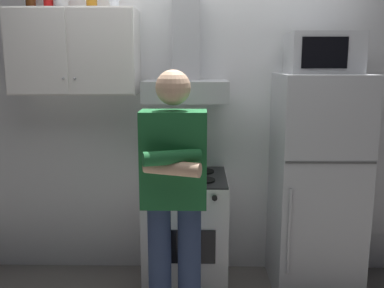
{
  "coord_description": "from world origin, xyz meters",
  "views": [
    {
      "loc": [
        0.05,
        -2.74,
        1.68
      ],
      "look_at": [
        0.0,
        0.0,
        1.15
      ],
      "focal_mm": 39.69,
      "sensor_mm": 36.0,
      "label": 1
    }
  ],
  "objects": [
    {
      "name": "range_hood",
      "position": [
        -0.05,
        0.38,
        1.6
      ],
      "size": [
        0.6,
        0.44,
        0.75
      ],
      "color": "#B7BABF"
    },
    {
      "name": "refrigerator",
      "position": [
        0.9,
        0.25,
        0.8
      ],
      "size": [
        0.6,
        0.62,
        1.6
      ],
      "color": "silver",
      "rests_on": "ground_plane"
    },
    {
      "name": "upper_cabinet",
      "position": [
        -0.85,
        0.37,
        1.75
      ],
      "size": [
        0.9,
        0.37,
        0.6
      ],
      "color": "white"
    },
    {
      "name": "person_standing",
      "position": [
        -0.1,
        -0.36,
        0.9
      ],
      "size": [
        0.38,
        0.33,
        1.64
      ],
      "color": "navy",
      "rests_on": "ground_plane"
    },
    {
      "name": "back_wall_tiled",
      "position": [
        0.0,
        0.6,
        1.35
      ],
      "size": [
        4.8,
        0.1,
        2.7
      ],
      "primitive_type": "cube",
      "color": "white",
      "rests_on": "ground_plane"
    },
    {
      "name": "microwave",
      "position": [
        0.9,
        0.27,
        1.74
      ],
      "size": [
        0.48,
        0.37,
        0.28
      ],
      "color": "#B7BABF",
      "rests_on": "refrigerator"
    },
    {
      "name": "stove_oven",
      "position": [
        -0.05,
        0.25,
        0.43
      ],
      "size": [
        0.6,
        0.62,
        0.87
      ],
      "color": "silver",
      "rests_on": "ground_plane"
    }
  ]
}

